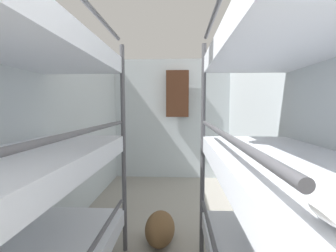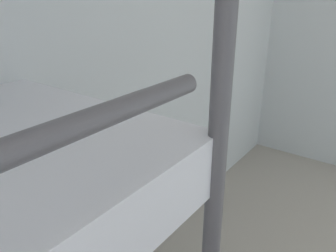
# 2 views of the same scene
# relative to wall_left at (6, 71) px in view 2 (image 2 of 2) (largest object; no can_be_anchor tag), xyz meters

# --- Properties ---
(wall_left) EXTENTS (0.06, 4.97, 2.41)m
(wall_left) POSITION_rel_wall_left_xyz_m (0.00, 0.00, 0.00)
(wall_left) COLOR silver
(wall_left) RESTS_ON ground_plane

